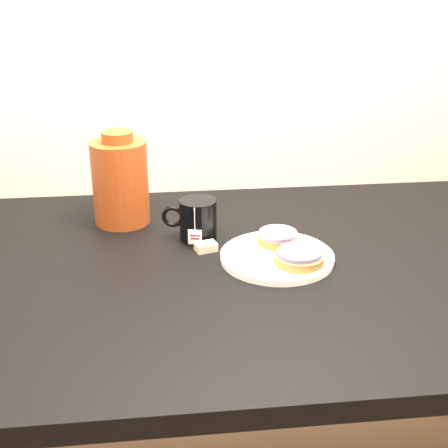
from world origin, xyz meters
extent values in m
cube|color=black|center=(0.00, 0.00, 0.73)|extent=(1.40, 0.90, 0.04)
cylinder|color=black|center=(-0.64, 0.39, 0.35)|extent=(0.06, 0.06, 0.71)
cylinder|color=white|center=(-0.02, 0.01, 0.76)|extent=(0.24, 0.24, 0.01)
torus|color=white|center=(-0.02, 0.01, 0.76)|extent=(0.23, 0.23, 0.01)
cylinder|color=brown|center=(-0.01, 0.06, 0.77)|extent=(0.11, 0.11, 0.02)
cylinder|color=gray|center=(-0.01, 0.06, 0.79)|extent=(0.10, 0.10, 0.01)
cylinder|color=brown|center=(0.02, -0.03, 0.77)|extent=(0.11, 0.11, 0.02)
cylinder|color=gray|center=(0.02, -0.03, 0.79)|extent=(0.09, 0.09, 0.01)
cylinder|color=black|center=(-0.17, 0.14, 0.80)|extent=(0.10, 0.10, 0.09)
cylinder|color=black|center=(-0.17, 0.14, 0.83)|extent=(0.07, 0.07, 0.00)
torus|color=black|center=(-0.23, 0.15, 0.80)|extent=(0.05, 0.02, 0.05)
cylinder|color=beige|center=(-0.18, 0.09, 0.82)|extent=(0.00, 0.00, 0.05)
cube|color=white|center=(-0.18, 0.09, 0.77)|extent=(0.03, 0.01, 0.03)
cube|color=#C6B793|center=(-0.16, 0.07, 0.76)|extent=(0.05, 0.04, 0.02)
cylinder|color=maroon|center=(-0.35, 0.26, 0.85)|extent=(0.17, 0.17, 0.20)
cylinder|color=maroon|center=(-0.35, 0.26, 0.96)|extent=(0.07, 0.07, 0.02)
camera|label=1|loc=(-0.26, -1.14, 1.33)|focal=50.00mm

